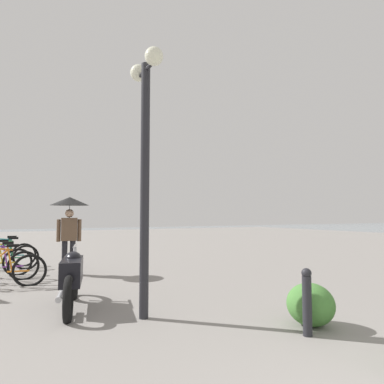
{
  "coord_description": "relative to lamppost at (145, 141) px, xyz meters",
  "views": [
    {
      "loc": [
        -0.5,
        2.84,
        1.56
      ],
      "look_at": [
        10.14,
        -2.72,
        2.34
      ],
      "focal_mm": 32.9,
      "sensor_mm": 36.0,
      "label": 1
    }
  ],
  "objects": [
    {
      "name": "lamppost",
      "position": [
        0.0,
        0.0,
        0.0
      ],
      "size": [
        0.98,
        0.28,
        4.06
      ],
      "color": "#232328",
      "rests_on": "ground"
    },
    {
      "name": "motorcycle",
      "position": [
        1.13,
        0.88,
        -2.2
      ],
      "size": [
        2.14,
        0.63,
        1.06
      ],
      "color": "black",
      "rests_on": "ground"
    },
    {
      "name": "bicycle_orange",
      "position": [
        3.53,
        1.93,
        -2.34
      ],
      "size": [
        0.26,
        1.77,
        0.95
      ],
      "color": "black",
      "rests_on": "ground"
    },
    {
      "name": "bicycle_green",
      "position": [
        6.28,
        1.88,
        -2.34
      ],
      "size": [
        0.47,
        1.74,
        0.95
      ],
      "color": "black",
      "rests_on": "ground"
    },
    {
      "name": "bicycle_teal",
      "position": [
        6.98,
        1.92,
        -2.34
      ],
      "size": [
        0.46,
        1.74,
        0.95
      ],
      "color": "black",
      "rests_on": "ground"
    },
    {
      "name": "pedestrian",
      "position": [
        4.6,
        0.43,
        -1.1
      ],
      "size": [
        1.0,
        1.0,
        2.03
      ],
      "color": "black",
      "rests_on": "ground"
    },
    {
      "name": "bollard_mid",
      "position": [
        -1.71,
        -1.61,
        -2.25
      ],
      "size": [
        0.13,
        0.13,
        0.87
      ],
      "color": "#232328",
      "rests_on": "ground"
    },
    {
      "name": "shrub_low",
      "position": [
        -1.43,
        -1.96,
        -2.41
      ],
      "size": [
        0.7,
        0.63,
        0.59
      ],
      "color": "#477F38",
      "rests_on": "ground"
    }
  ]
}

